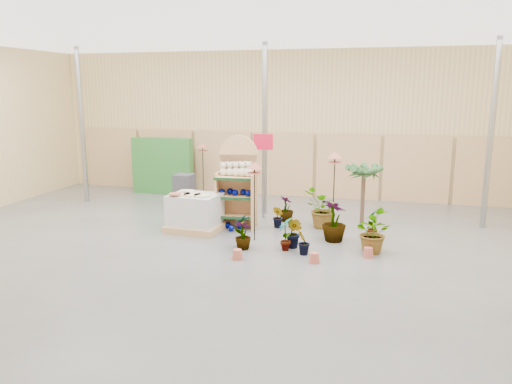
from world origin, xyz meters
TOP-DOWN VIEW (x-y plane):
  - room at (0.00, 0.91)m, footprint 15.20×12.10m
  - display_shelf at (-0.32, 2.06)m, footprint 0.99×0.69m
  - teddy_bears at (-0.28, 1.96)m, footprint 0.83×0.23m
  - gazing_balls_shelf at (-0.32, 1.93)m, footprint 0.82×0.28m
  - gazing_balls_floor at (-0.41, 1.68)m, footprint 0.63×0.39m
  - pallet_stack at (-1.18, 1.42)m, footprint 1.32×1.13m
  - charcoal_planters at (-2.26, 3.34)m, footprint 0.50×0.50m
  - trellis_stock at (-3.80, 5.20)m, footprint 2.00×0.30m
  - offer_sign at (0.10, 2.98)m, footprint 0.50×0.08m
  - bird_table_front at (0.39, 1.01)m, footprint 0.34×0.34m
  - bird_table_right at (2.04, 1.76)m, footprint 0.34×0.34m
  - bird_table_back at (-2.12, 4.44)m, footprint 0.34×0.34m
  - palm at (2.63, 3.10)m, footprint 0.70×0.70m
  - potted_plant_0 at (0.26, 0.48)m, footprint 0.41×0.46m
  - potted_plant_1 at (1.35, 0.68)m, footprint 0.48×0.46m
  - potted_plant_3 at (2.11, 1.41)m, footprint 0.71×0.71m
  - potted_plant_4 at (2.93, 1.85)m, footprint 0.38×0.45m
  - potted_plant_5 at (0.69, 2.14)m, footprint 0.38×0.39m
  - potted_plant_6 at (1.72, 2.41)m, footprint 1.02×1.08m
  - potted_plant_7 at (0.33, 0.36)m, footprint 0.38×0.38m
  - potted_plant_8 at (1.20, 0.50)m, footprint 0.34×0.42m
  - potted_plant_9 at (1.62, 0.29)m, footprint 0.28×0.33m
  - potted_plant_10 at (2.93, 0.85)m, footprint 0.90×0.96m
  - potted_plant_11 at (0.74, 2.83)m, footprint 0.51×0.51m

SIDE VIEW (x-z plane):
  - gazing_balls_floor at x=-0.41m, z-range 0.00..0.15m
  - potted_plant_9 at x=1.62m, z-range 0.00..0.54m
  - potted_plant_5 at x=0.69m, z-range 0.00..0.55m
  - potted_plant_7 at x=0.33m, z-range 0.00..0.62m
  - potted_plant_11 at x=0.74m, z-range 0.00..0.66m
  - potted_plant_1 at x=1.35m, z-range 0.00..0.68m
  - potted_plant_8 at x=1.20m, z-range 0.00..0.71m
  - potted_plant_4 at x=2.93m, z-range 0.00..0.73m
  - potted_plant_0 at x=0.26m, z-range 0.00..0.73m
  - potted_plant_10 at x=2.93m, z-range 0.00..0.87m
  - pallet_stack at x=-1.18m, z-range -0.02..0.90m
  - potted_plant_3 at x=2.11m, z-range 0.00..0.93m
  - potted_plant_6 at x=1.72m, z-range 0.00..0.95m
  - charcoal_planters at x=-2.26m, z-range 0.00..1.00m
  - gazing_balls_shelf at x=-0.32m, z-range 0.80..0.95m
  - trellis_stock at x=-3.80m, z-range 0.00..1.80m
  - display_shelf at x=-0.32m, z-range -0.10..2.13m
  - palm at x=2.63m, z-range 0.55..2.14m
  - teddy_bears at x=-0.28m, z-range 1.23..1.59m
  - offer_sign at x=0.10m, z-range 0.47..2.67m
  - bird_table_back at x=-2.12m, z-range 0.75..2.52m
  - bird_table_front at x=0.39m, z-range 0.75..2.52m
  - bird_table_right at x=2.04m, z-range 0.84..2.79m
  - room at x=0.00m, z-range -0.14..4.56m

